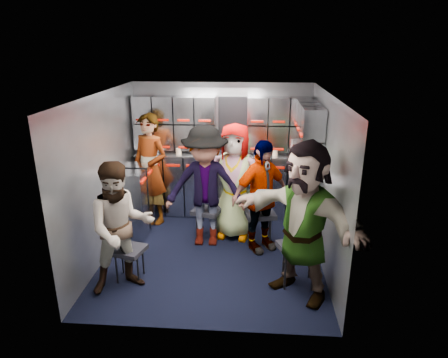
# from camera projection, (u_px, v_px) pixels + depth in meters

# --- Properties ---
(floor) EXTENTS (3.00, 3.00, 0.00)m
(floor) POSITION_uv_depth(u_px,v_px,m) (213.00, 253.00, 5.35)
(floor) COLOR black
(floor) RESTS_ON ground
(wall_back) EXTENTS (2.80, 0.04, 2.10)m
(wall_back) POSITION_uv_depth(u_px,v_px,m) (222.00, 149.00, 6.42)
(wall_back) COLOR gray
(wall_back) RESTS_ON ground
(wall_left) EXTENTS (0.04, 3.00, 2.10)m
(wall_left) POSITION_uv_depth(u_px,v_px,m) (104.00, 177.00, 5.10)
(wall_left) COLOR gray
(wall_left) RESTS_ON ground
(wall_right) EXTENTS (0.04, 3.00, 2.10)m
(wall_right) POSITION_uv_depth(u_px,v_px,m) (326.00, 182.00, 4.91)
(wall_right) COLOR gray
(wall_right) RESTS_ON ground
(ceiling) EXTENTS (2.80, 3.00, 0.02)m
(ceiling) POSITION_uv_depth(u_px,v_px,m) (212.00, 95.00, 4.66)
(ceiling) COLOR silver
(ceiling) RESTS_ON wall_back
(cart_bank_back) EXTENTS (2.68, 0.38, 0.99)m
(cart_bank_back) POSITION_uv_depth(u_px,v_px,m) (221.00, 186.00, 6.40)
(cart_bank_back) COLOR #9398A2
(cart_bank_back) RESTS_ON ground
(cart_bank_left) EXTENTS (0.38, 0.76, 0.99)m
(cart_bank_left) POSITION_uv_depth(u_px,v_px,m) (136.00, 201.00, 5.80)
(cart_bank_left) COLOR #9398A2
(cart_bank_left) RESTS_ON ground
(counter) EXTENTS (2.68, 0.42, 0.03)m
(counter) POSITION_uv_depth(u_px,v_px,m) (221.00, 154.00, 6.23)
(counter) COLOR #AFB1B6
(counter) RESTS_ON cart_bank_back
(locker_bank_back) EXTENTS (2.68, 0.28, 0.82)m
(locker_bank_back) POSITION_uv_depth(u_px,v_px,m) (221.00, 124.00, 6.13)
(locker_bank_back) COLOR #9398A2
(locker_bank_back) RESTS_ON wall_back
(locker_bank_right) EXTENTS (0.28, 1.00, 0.82)m
(locker_bank_right) POSITION_uv_depth(u_px,v_px,m) (309.00, 134.00, 5.43)
(locker_bank_right) COLOR #9398A2
(locker_bank_right) RESTS_ON wall_right
(right_cabinet) EXTENTS (0.28, 1.20, 1.00)m
(right_cabinet) POSITION_uv_depth(u_px,v_px,m) (305.00, 204.00, 5.66)
(right_cabinet) COLOR #9398A2
(right_cabinet) RESTS_ON ground
(coffee_niche) EXTENTS (0.46, 0.16, 0.84)m
(coffee_niche) POSITION_uv_depth(u_px,v_px,m) (233.00, 124.00, 6.18)
(coffee_niche) COLOR black
(coffee_niche) RESTS_ON wall_back
(red_latch_strip) EXTENTS (2.60, 0.02, 0.03)m
(red_latch_strip) POSITION_uv_depth(u_px,v_px,m) (220.00, 166.00, 6.09)
(red_latch_strip) COLOR #B41003
(red_latch_strip) RESTS_ON cart_bank_back
(jump_seat_near_left) EXTENTS (0.42, 0.40, 0.41)m
(jump_seat_near_left) POSITION_uv_depth(u_px,v_px,m) (129.00, 252.00, 4.67)
(jump_seat_near_left) COLOR black
(jump_seat_near_left) RESTS_ON ground
(jump_seat_mid_left) EXTENTS (0.46, 0.45, 0.44)m
(jump_seat_mid_left) POSITION_uv_depth(u_px,v_px,m) (207.00, 212.00, 5.67)
(jump_seat_mid_left) COLOR black
(jump_seat_mid_left) RESTS_ON ground
(jump_seat_center) EXTENTS (0.54, 0.53, 0.50)m
(jump_seat_center) POSITION_uv_depth(u_px,v_px,m) (235.00, 202.00, 5.89)
(jump_seat_center) COLOR black
(jump_seat_center) RESTS_ON ground
(jump_seat_mid_right) EXTENTS (0.47, 0.46, 0.47)m
(jump_seat_mid_right) POSITION_uv_depth(u_px,v_px,m) (260.00, 215.00, 5.52)
(jump_seat_mid_right) COLOR black
(jump_seat_mid_right) RESTS_ON ground
(jump_seat_near_right) EXTENTS (0.54, 0.52, 0.50)m
(jump_seat_near_right) POSITION_uv_depth(u_px,v_px,m) (299.00, 250.00, 4.55)
(jump_seat_near_right) COLOR black
(jump_seat_near_right) RESTS_ON ground
(attendant_standing) EXTENTS (0.74, 0.64, 1.70)m
(attendant_standing) POSITION_uv_depth(u_px,v_px,m) (150.00, 169.00, 6.04)
(attendant_standing) COLOR black
(attendant_standing) RESTS_ON ground
(attendant_arc_a) EXTENTS (0.92, 0.84, 1.51)m
(attendant_arc_a) POSITION_uv_depth(u_px,v_px,m) (121.00, 228.00, 4.37)
(attendant_arc_a) COLOR black
(attendant_arc_a) RESTS_ON ground
(attendant_arc_b) EXTENTS (1.09, 0.63, 1.68)m
(attendant_arc_b) POSITION_uv_depth(u_px,v_px,m) (205.00, 187.00, 5.36)
(attendant_arc_b) COLOR black
(attendant_arc_b) RESTS_ON ground
(attendant_arc_c) EXTENTS (0.89, 0.66, 1.65)m
(attendant_arc_c) POSITION_uv_depth(u_px,v_px,m) (235.00, 182.00, 5.59)
(attendant_arc_c) COLOR black
(attendant_arc_c) RESTS_ON ground
(attendant_arc_d) EXTENTS (0.94, 0.83, 1.52)m
(attendant_arc_d) POSITION_uv_depth(u_px,v_px,m) (261.00, 197.00, 5.23)
(attendant_arc_d) COLOR black
(attendant_arc_d) RESTS_ON ground
(attendant_arc_e) EXTENTS (1.58, 1.47, 1.77)m
(attendant_arc_e) POSITION_uv_depth(u_px,v_px,m) (303.00, 221.00, 4.23)
(attendant_arc_e) COLOR black
(attendant_arc_e) RESTS_ON ground
(bottle_left) EXTENTS (0.06, 0.06, 0.25)m
(bottle_left) POSITION_uv_depth(u_px,v_px,m) (156.00, 145.00, 6.21)
(bottle_left) COLOR white
(bottle_left) RESTS_ON counter
(bottle_mid) EXTENTS (0.06, 0.06, 0.23)m
(bottle_mid) POSITION_uv_depth(u_px,v_px,m) (194.00, 147.00, 6.17)
(bottle_mid) COLOR white
(bottle_mid) RESTS_ON counter
(bottle_right) EXTENTS (0.07, 0.07, 0.27)m
(bottle_right) POSITION_uv_depth(u_px,v_px,m) (292.00, 147.00, 6.06)
(bottle_right) COLOR white
(bottle_right) RESTS_ON counter
(cup_left) EXTENTS (0.08, 0.08, 0.09)m
(cup_left) POSITION_uv_depth(u_px,v_px,m) (179.00, 151.00, 6.20)
(cup_left) COLOR #C8B18D
(cup_left) RESTS_ON counter
(cup_right) EXTENTS (0.08, 0.08, 0.11)m
(cup_right) POSITION_uv_depth(u_px,v_px,m) (275.00, 152.00, 6.09)
(cup_right) COLOR #C8B18D
(cup_right) RESTS_ON counter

